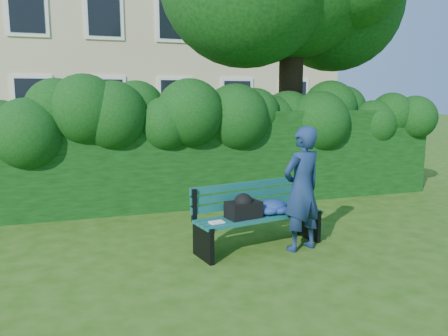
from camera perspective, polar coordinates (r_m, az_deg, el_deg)
name	(u,v)px	position (r m, az deg, el deg)	size (l,w,h in m)	color
ground	(236,237)	(6.62, 1.64, -8.94)	(80.00, 80.00, 0.00)	#28520E
apartment_building	(127,4)	(20.40, -12.60, 20.15)	(16.00, 8.08, 12.00)	#CAB587
hedge	(198,158)	(8.48, -3.38, 1.32)	(10.00, 1.00, 1.80)	black
park_bench	(258,212)	(6.05, 4.45, -5.78)	(1.90, 0.90, 0.89)	#105342
man_reading	(302,189)	(5.97, 10.14, -2.71)	(0.62, 0.40, 1.69)	navy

